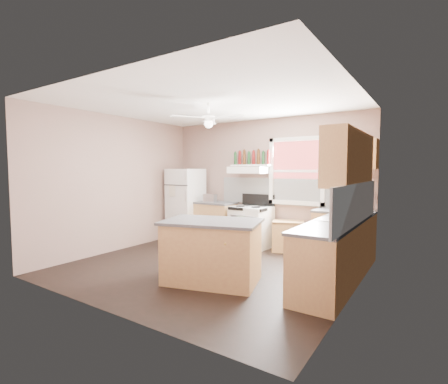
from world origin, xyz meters
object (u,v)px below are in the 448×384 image
Objects in this scene: stove at (251,227)px; cart at (288,236)px; toaster at (210,198)px; island at (212,252)px; refrigerator at (186,204)px.

stove reaches higher than cart.
toaster reaches higher than stove.
island is (1.55, -2.10, -0.56)m from toaster.
refrigerator is 3.05m from island.
cart is at bearing 12.76° from stove.
island is (0.53, -2.16, 0.00)m from stove.
refrigerator is 0.69m from toaster.
toaster reaches higher than island.
refrigerator is 2.70× the size of cart.
cart is 2.28m from island.
cart is at bearing 6.17° from refrigerator.
cart is at bearing -0.50° from toaster.
refrigerator is at bearing 120.89° from island.
refrigerator reaches higher than cart.
toaster is 2.67m from island.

